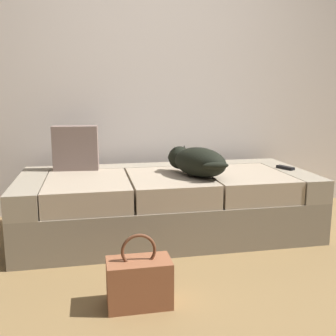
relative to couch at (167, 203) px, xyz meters
The scene contains 7 objects.
ground_plane 1.14m from the couch, 90.00° to the right, with size 10.00×10.00×0.00m, color olive.
back_wall 1.36m from the couch, 90.00° to the left, with size 6.40×0.10×2.80m, color silver.
couch is the anchor object (origin of this frame).
dog_dark 0.41m from the couch, 32.88° to the right, with size 0.44×0.58×0.21m.
tv_remote 0.98m from the couch, ahead, with size 0.04×0.15×0.02m, color black.
throw_pillow 0.82m from the couch, 157.44° to the left, with size 0.34×0.12×0.34m, color #7D675E.
handbag 1.06m from the couch, 108.63° to the right, with size 0.32×0.18×0.38m.
Camera 1 is at (-0.55, -1.71, 1.06)m, focal length 42.28 mm.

